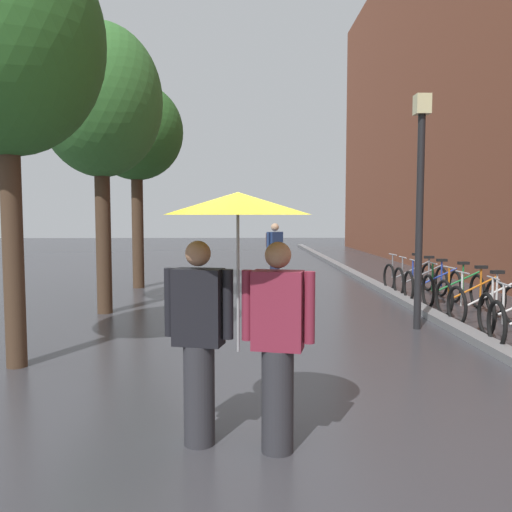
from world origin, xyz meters
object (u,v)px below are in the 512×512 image
Objects in this scene: street_tree_0 at (6,41)px; couple_under_umbrella at (238,275)px; parked_bicycle_5 at (432,285)px; parked_bicycle_4 at (453,290)px; parked_bicycle_2 at (485,304)px; parked_bicycle_7 at (409,276)px; street_tree_1 at (100,102)px; parked_bicycle_3 at (470,296)px; parked_bicycle_6 at (420,281)px; street_lamp_post at (420,192)px; street_tree_2 at (136,133)px; pedestrian_walking_midground at (274,253)px.

street_tree_0 is 2.60× the size of couple_under_umbrella.
parked_bicycle_4 is at bearing -76.20° from parked_bicycle_5.
parked_bicycle_2 is at bearing -94.12° from parked_bicycle_4.
street_tree_0 is 10.22m from parked_bicycle_7.
street_tree_1 reaches higher than street_tree_0.
parked_bicycle_6 is at bearing 93.75° from parked_bicycle_3.
street_lamp_post reaches higher than parked_bicycle_5.
parked_bicycle_3 is 2.61m from street_lamp_post.
street_tree_0 reaches higher than street_lamp_post.
street_tree_2 reaches higher than parked_bicycle_2.
parked_bicycle_6 is (0.01, 0.81, 0.00)m from parked_bicycle_5.
couple_under_umbrella is (2.72, -9.66, -2.59)m from street_tree_2.
parked_bicycle_5 is 0.81m from parked_bicycle_6.
parked_bicycle_6 is (-0.04, 3.24, 0.00)m from parked_bicycle_2.
parked_bicycle_4 is (0.12, 1.71, 0.00)m from parked_bicycle_2.
pedestrian_walking_midground is (3.70, 7.37, -3.10)m from street_tree_0.
street_tree_2 is at bearing 89.23° from street_tree_0.
street_tree_1 is 8.28m from parked_bicycle_7.
pedestrian_walking_midground is at bearing 123.69° from parked_bicycle_2.
street_tree_0 is 4.72× the size of parked_bicycle_7.
street_tree_2 is at bearing 149.99° from parked_bicycle_3.
pedestrian_walking_midground is (3.54, 3.71, -3.14)m from street_tree_1.
parked_bicycle_4 is 1.54m from parked_bicycle_6.
parked_bicycle_4 is at bearing 3.16° from street_tree_1.
street_lamp_post is at bearing -168.90° from parked_bicycle_2.
parked_bicycle_4 is 4.84m from pedestrian_walking_midground.
parked_bicycle_3 is at bearing 52.02° from couple_under_umbrella.
pedestrian_walking_midground is at bearing 1.32° from street_tree_2.
parked_bicycle_3 is 2.38m from parked_bicycle_6.
pedestrian_walking_midground is (0.88, 9.74, -0.52)m from couple_under_umbrella.
street_tree_1 is 7.92m from parked_bicycle_2.
parked_bicycle_3 and parked_bicycle_6 have the same top height.
couple_under_umbrella reaches higher than parked_bicycle_7.
parked_bicycle_2 and parked_bicycle_4 have the same top height.
parked_bicycle_5 is at bearing 96.15° from parked_bicycle_3.
street_tree_1 reaches higher than street_tree_2.
street_tree_2 is at bearing 173.31° from parked_bicycle_7.
parked_bicycle_2 is 2.31m from street_lamp_post.
couple_under_umbrella is (-4.24, -4.71, 1.05)m from parked_bicycle_2.
couple_under_umbrella is (2.66, -6.03, -2.62)m from street_tree_1.
street_tree_1 is at bearing 87.56° from street_tree_0.
parked_bicycle_7 is (0.03, 1.71, 0.00)m from parked_bicycle_5.
street_tree_2 is at bearing 155.41° from parked_bicycle_4.
parked_bicycle_2 is 0.29× the size of street_lamp_post.
couple_under_umbrella is at bearing -115.45° from parked_bicycle_7.
parked_bicycle_3 and parked_bicycle_4 have the same top height.
pedestrian_walking_midground reaches higher than parked_bicycle_7.
parked_bicycle_6 is 4.17m from street_lamp_post.
parked_bicycle_6 is (-0.16, 1.53, 0.00)m from parked_bicycle_4.
parked_bicycle_6 is at bearing -90.82° from parked_bicycle_7.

